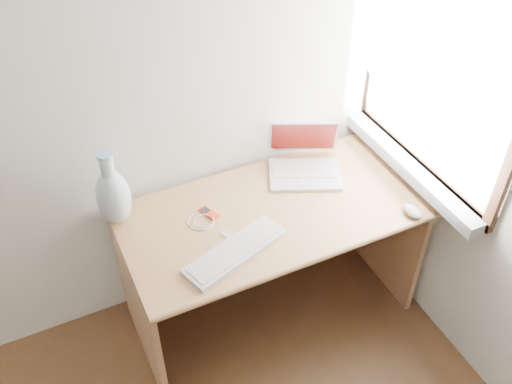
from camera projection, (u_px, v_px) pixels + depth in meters
name	position (u px, v px, depth m)	size (l,w,h in m)	color
window	(434.00, 72.00, 2.35)	(0.11, 0.99, 1.10)	white
desk	(263.00, 231.00, 2.73)	(1.35, 0.67, 0.71)	tan
laptop	(301.00, 162.00, 2.72)	(0.40, 0.40, 0.23)	white
external_keyboard	(235.00, 251.00, 2.34)	(0.49, 0.28, 0.02)	white
mouse	(412.00, 211.00, 2.51)	(0.06, 0.10, 0.04)	white
ipod	(209.00, 213.00, 2.52)	(0.08, 0.11, 0.01)	red
cable_coil	(201.00, 221.00, 2.49)	(0.12, 0.12, 0.01)	white
remote	(227.00, 236.00, 2.42)	(0.03, 0.07, 0.01)	white
vase	(113.00, 195.00, 2.39)	(0.14, 0.14, 0.37)	white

